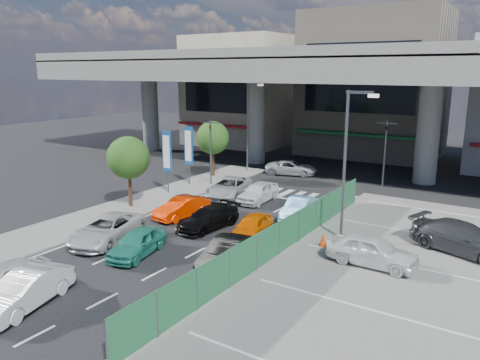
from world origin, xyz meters
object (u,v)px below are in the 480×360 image
Objects in this scene: tree_far at (213,138)px; parked_sedan_white at (372,250)px; street_lamp_left at (249,119)px; signboard_far at (189,147)px; taxi_orange_left at (182,207)px; sedan_white_front_mid at (258,192)px; signboard_near at (167,154)px; parked_sedan_dgrey at (463,238)px; street_lamp_right at (348,153)px; traffic_cone at (323,239)px; van_white_back_left at (6,277)px; sedan_white_mid_left at (107,229)px; hatch_white_back_mid at (25,290)px; kei_truck_front_right at (299,208)px; sedan_black_mid at (208,218)px; tree_near at (128,158)px; traffic_light_right at (386,137)px; hatch_black_mid_right at (226,253)px; taxi_orange_right at (252,227)px; taxi_teal_mid at (137,243)px; traffic_light_left at (210,136)px; wagon_silver_front_left at (229,187)px; crossing_wagon_silver at (291,168)px.

tree_far is 20.87m from parked_sedan_white.
signboard_far is at bearing -100.31° from street_lamp_left.
sedan_white_front_mid is at bearing 76.21° from taxi_orange_left.
signboard_near is 0.90× the size of parked_sedan_dgrey.
street_lamp_right is 10.23× the size of traffic_cone.
van_white_back_left is 17.50m from sedan_white_front_mid.
signboard_near is 0.95× the size of sedan_white_mid_left.
hatch_white_back_mid is 16.51m from kei_truck_front_right.
sedan_black_mid is 5.45× the size of traffic_cone.
tree_near is at bearing -171.97° from street_lamp_right.
sedan_white_front_mid is (-0.48, 6.49, 0.07)m from sedan_black_mid.
traffic_light_right is 19.53m from tree_near.
signboard_near is (-12.70, -11.01, -0.87)m from traffic_light_right.
parked_sedan_dgrey reaches higher than hatch_black_mid_right.
tree_far is 15.62m from taxi_orange_right.
traffic_light_right reaches higher than tree_far.
signboard_near is 6.54m from tree_far.
taxi_teal_mid is 0.90× the size of parked_sedan_white.
traffic_light_left reaches higher than wagon_silver_front_left.
van_white_back_left is at bearing -81.63° from taxi_orange_left.
taxi_orange_left reaches higher than traffic_cone.
wagon_silver_front_left is 1.18× the size of parked_sedan_white.
taxi_orange_left reaches higher than kei_truck_front_right.
sedan_white_mid_left is (3.81, -9.27, -2.37)m from signboard_near.
tree_near is 9.01m from taxi_teal_mid.
parked_sedan_white reaches higher than hatch_white_back_mid.
van_white_back_left is (5.14, -18.51, -2.43)m from signboard_far.
traffic_cone is (14.50, -10.28, -2.94)m from tree_far.
tree_far is at bearing 112.33° from crossing_wagon_silver.
taxi_orange_right is (6.24, 4.69, -0.06)m from sedan_white_mid_left.
van_white_back_left is 0.87× the size of parked_sedan_white.
street_lamp_right is 1.89× the size of parked_sedan_white.
tree_near is 1.00× the size of tree_far.
tree_far is at bearing 93.26° from signboard_far.
sedan_black_mid is at bearing 82.41° from van_white_back_left.
taxi_orange_right is at bearing -178.53° from crossing_wagon_silver.
parked_sedan_dgrey is at bearing -21.74° from wagon_silver_front_left.
street_lamp_right reaches higher than parked_sedan_white.
van_white_back_left is (-7.96, -26.52, -3.31)m from traffic_light_right.
kei_truck_front_right is at bearing 39.70° from taxi_orange_left.
signboard_far is 10.96m from sedan_black_mid.
taxi_orange_right is 0.98× the size of kei_truck_front_right.
tree_near is at bearing 104.29° from hatch_white_back_mid.
signboard_far reaches higher than traffic_cone.
traffic_cone is (-6.21, -2.95, -0.36)m from parked_sedan_dgrey.
sedan_white_front_mid is 0.78× the size of parked_sedan_dgrey.
sedan_white_front_mid is at bearing 88.45° from van_white_back_left.
hatch_black_mid_right is at bearing 52.73° from van_white_back_left.
traffic_light_left is 15.21m from taxi_teal_mid.
wagon_silver_front_left is at bearing 158.08° from kei_truck_front_right.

